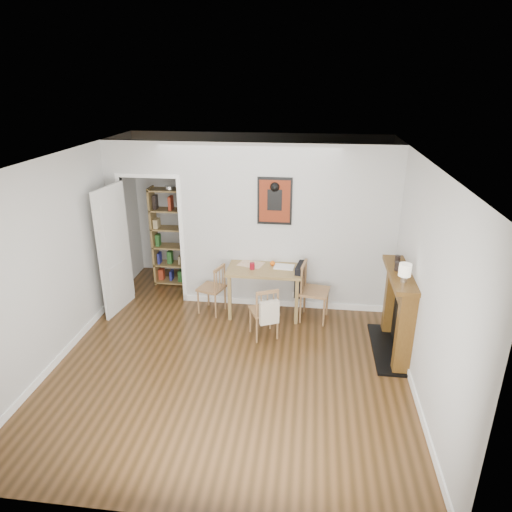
# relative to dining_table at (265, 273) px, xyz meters

# --- Properties ---
(ground) EXTENTS (5.20, 5.20, 0.00)m
(ground) POSITION_rel_dining_table_xyz_m (-0.29, -1.10, -0.68)
(ground) COLOR brown
(ground) RESTS_ON ground
(room_shell) EXTENTS (5.20, 5.20, 5.20)m
(room_shell) POSITION_rel_dining_table_xyz_m (-0.19, 0.24, 0.62)
(room_shell) COLOR beige
(room_shell) RESTS_ON ground
(dining_table) EXTENTS (1.13, 0.72, 0.77)m
(dining_table) POSITION_rel_dining_table_xyz_m (0.00, 0.00, 0.00)
(dining_table) COLOR olive
(dining_table) RESTS_ON ground
(chair_left) EXTENTS (0.50, 0.50, 0.80)m
(chair_left) POSITION_rel_dining_table_xyz_m (-0.83, -0.08, -0.28)
(chair_left) COLOR olive
(chair_left) RESTS_ON ground
(chair_right) EXTENTS (0.58, 0.52, 0.92)m
(chair_right) POSITION_rel_dining_table_xyz_m (0.74, -0.12, -0.20)
(chair_right) COLOR olive
(chair_right) RESTS_ON ground
(chair_front) EXTENTS (0.52, 0.55, 0.79)m
(chair_front) POSITION_rel_dining_table_xyz_m (0.06, -0.71, -0.28)
(chair_front) COLOR olive
(chair_front) RESTS_ON ground
(bookshelf) EXTENTS (0.74, 0.29, 1.75)m
(bookshelf) POSITION_rel_dining_table_xyz_m (-1.70, 0.90, 0.18)
(bookshelf) COLOR olive
(bookshelf) RESTS_ON ground
(fireplace) EXTENTS (0.45, 1.25, 1.16)m
(fireplace) POSITION_rel_dining_table_xyz_m (1.87, -0.85, -0.06)
(fireplace) COLOR brown
(fireplace) RESTS_ON ground
(red_glass) EXTENTS (0.08, 0.08, 0.10)m
(red_glass) POSITION_rel_dining_table_xyz_m (-0.19, -0.09, 0.14)
(red_glass) COLOR maroon
(red_glass) RESTS_ON dining_table
(orange_fruit) EXTENTS (0.08, 0.08, 0.08)m
(orange_fruit) POSITION_rel_dining_table_xyz_m (0.10, 0.08, 0.13)
(orange_fruit) COLOR #ED5F0C
(orange_fruit) RESTS_ON dining_table
(placemat) EXTENTS (0.43, 0.37, 0.00)m
(placemat) POSITION_rel_dining_table_xyz_m (-0.23, 0.10, 0.09)
(placemat) COLOR beige
(placemat) RESTS_ON dining_table
(notebook) EXTENTS (0.32, 0.24, 0.01)m
(notebook) POSITION_rel_dining_table_xyz_m (0.29, 0.04, 0.10)
(notebook) COLOR white
(notebook) RESTS_ON dining_table
(mantel_lamp) EXTENTS (0.15, 0.15, 0.24)m
(mantel_lamp) POSITION_rel_dining_table_xyz_m (1.81, -1.16, 0.63)
(mantel_lamp) COLOR silver
(mantel_lamp) RESTS_ON fireplace
(ceramic_jar_a) EXTENTS (0.09, 0.09, 0.11)m
(ceramic_jar_a) POSITION_rel_dining_table_xyz_m (1.80, -0.80, 0.54)
(ceramic_jar_a) COLOR black
(ceramic_jar_a) RESTS_ON fireplace
(ceramic_jar_b) EXTENTS (0.07, 0.07, 0.09)m
(ceramic_jar_b) POSITION_rel_dining_table_xyz_m (1.84, -0.50, 0.53)
(ceramic_jar_b) COLOR black
(ceramic_jar_b) RESTS_ON fireplace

